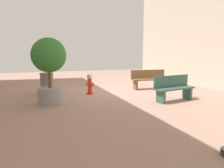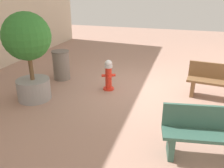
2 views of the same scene
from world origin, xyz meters
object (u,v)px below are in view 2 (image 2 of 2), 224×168
fire_hydrant (109,75)px  planter_tree (28,48)px  trash_bin (61,65)px  bench_far (212,132)px  bench_near (222,81)px

fire_hydrant → planter_tree: planter_tree is taller
planter_tree → trash_bin: planter_tree is taller
trash_bin → bench_far: bearing=148.4°
bench_far → bench_near: bearing=-99.8°
trash_bin → fire_hydrant: bearing=167.4°
fire_hydrant → trash_bin: 1.81m
fire_hydrant → bench_near: 3.12m
fire_hydrant → planter_tree: 2.32m
planter_tree → trash_bin: 1.87m
bench_far → trash_bin: bearing=-31.6°
bench_far → fire_hydrant: bearing=-41.3°
bench_far → planter_tree: 4.61m
bench_near → trash_bin: (4.88, -0.08, -0.02)m
bench_near → trash_bin: size_ratio=1.92×
bench_near → bench_far: same height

